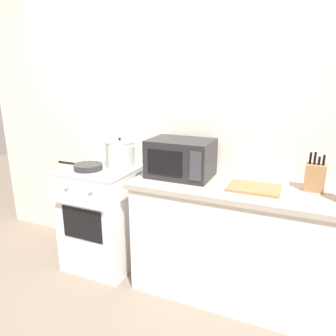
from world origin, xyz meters
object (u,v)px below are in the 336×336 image
at_px(stove, 104,217).
at_px(knife_block, 315,177).
at_px(stock_pot, 120,154).
at_px(microwave, 181,158).
at_px(cutting_board, 254,188).
at_px(frying_pan, 88,167).

distance_m(stove, knife_block, 1.80).
bearing_deg(stock_pot, knife_block, 0.62).
relative_size(microwave, cutting_board, 1.39).
height_order(cutting_board, knife_block, knife_block).
bearing_deg(cutting_board, microwave, 172.50).
distance_m(microwave, knife_block, 0.98).
bearing_deg(frying_pan, microwave, 10.32).
xyz_separation_m(stock_pot, microwave, (0.59, -0.04, 0.03)).
distance_m(stove, microwave, 0.95).
xyz_separation_m(microwave, knife_block, (0.98, 0.06, -0.05)).
distance_m(frying_pan, knife_block, 1.80).
xyz_separation_m(stock_pot, cutting_board, (1.19, -0.12, -0.11)).
height_order(stock_pot, knife_block, knife_block).
relative_size(frying_pan, microwave, 0.89).
relative_size(stock_pot, cutting_board, 0.96).
xyz_separation_m(frying_pan, knife_block, (1.79, 0.21, 0.07)).
relative_size(stove, microwave, 1.84).
bearing_deg(stove, microwave, 6.26).
bearing_deg(microwave, stove, -173.74).
bearing_deg(microwave, knife_block, 3.62).
xyz_separation_m(stock_pot, knife_block, (1.57, 0.02, -0.02)).
bearing_deg(cutting_board, frying_pan, -177.17).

